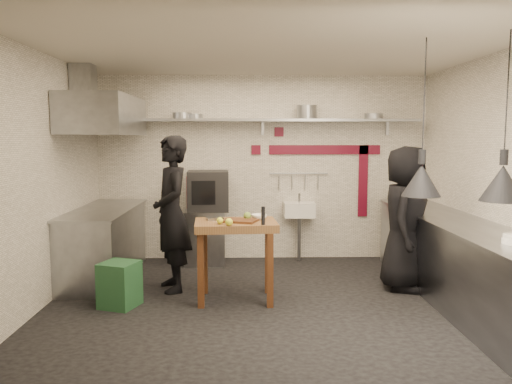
{
  "coord_description": "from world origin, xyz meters",
  "views": [
    {
      "loc": [
        -0.28,
        -5.53,
        1.87
      ],
      "look_at": [
        -0.14,
        0.3,
        1.23
      ],
      "focal_mm": 35.0,
      "sensor_mm": 36.0,
      "label": 1
    }
  ],
  "objects_px": {
    "green_bin": "(120,284)",
    "combi_oven": "(208,191)",
    "prep_table": "(236,261)",
    "chef_left": "(172,214)",
    "chef_right": "(405,218)",
    "oven_stand": "(205,237)"
  },
  "relations": [
    {
      "from": "green_bin",
      "to": "combi_oven",
      "type": "bearing_deg",
      "value": 65.56
    },
    {
      "from": "prep_table",
      "to": "combi_oven",
      "type": "bearing_deg",
      "value": 100.43
    },
    {
      "from": "combi_oven",
      "to": "green_bin",
      "type": "bearing_deg",
      "value": -117.55
    },
    {
      "from": "chef_left",
      "to": "green_bin",
      "type": "bearing_deg",
      "value": -59.63
    },
    {
      "from": "chef_left",
      "to": "prep_table",
      "type": "bearing_deg",
      "value": 42.15
    },
    {
      "from": "prep_table",
      "to": "chef_right",
      "type": "bearing_deg",
      "value": 6.68
    },
    {
      "from": "oven_stand",
      "to": "green_bin",
      "type": "height_order",
      "value": "oven_stand"
    },
    {
      "from": "green_bin",
      "to": "prep_table",
      "type": "distance_m",
      "value": 1.32
    },
    {
      "from": "chef_right",
      "to": "combi_oven",
      "type": "bearing_deg",
      "value": 86.99
    },
    {
      "from": "oven_stand",
      "to": "chef_right",
      "type": "bearing_deg",
      "value": -30.15
    },
    {
      "from": "oven_stand",
      "to": "chef_left",
      "type": "height_order",
      "value": "chef_left"
    },
    {
      "from": "oven_stand",
      "to": "chef_right",
      "type": "xyz_separation_m",
      "value": [
        2.56,
        -1.31,
        0.48
      ]
    },
    {
      "from": "combi_oven",
      "to": "chef_right",
      "type": "distance_m",
      "value": 2.82
    },
    {
      "from": "oven_stand",
      "to": "chef_right",
      "type": "height_order",
      "value": "chef_right"
    },
    {
      "from": "green_bin",
      "to": "chef_left",
      "type": "bearing_deg",
      "value": 50.54
    },
    {
      "from": "oven_stand",
      "to": "combi_oven",
      "type": "bearing_deg",
      "value": -22.27
    },
    {
      "from": "prep_table",
      "to": "chef_left",
      "type": "xyz_separation_m",
      "value": [
        -0.78,
        0.41,
        0.49
      ]
    },
    {
      "from": "prep_table",
      "to": "oven_stand",
      "type": "bearing_deg",
      "value": 102.14
    },
    {
      "from": "prep_table",
      "to": "green_bin",
      "type": "bearing_deg",
      "value": -175.34
    },
    {
      "from": "combi_oven",
      "to": "prep_table",
      "type": "relative_size",
      "value": 0.64
    },
    {
      "from": "combi_oven",
      "to": "chef_left",
      "type": "distance_m",
      "value": 1.32
    },
    {
      "from": "prep_table",
      "to": "chef_left",
      "type": "bearing_deg",
      "value": 148.27
    }
  ]
}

